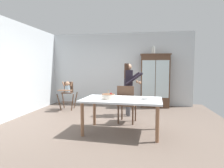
% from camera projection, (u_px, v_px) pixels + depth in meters
% --- Properties ---
extents(ground_plane, '(6.24, 6.24, 0.00)m').
position_uv_depth(ground_plane, '(107.00, 124.00, 4.78)').
color(ground_plane, '#66564C').
extents(wall_back, '(5.32, 0.06, 2.70)m').
position_uv_depth(wall_back, '(120.00, 69.00, 7.25)').
color(wall_back, silver).
rests_on(wall_back, ground_plane).
extents(wall_left, '(0.06, 5.32, 2.70)m').
position_uv_depth(wall_left, '(10.00, 70.00, 5.10)').
color(wall_left, silver).
rests_on(wall_left, ground_plane).
extents(china_cabinet, '(1.05, 0.48, 1.89)m').
position_uv_depth(china_cabinet, '(155.00, 81.00, 6.82)').
color(china_cabinet, '#4C3323').
rests_on(china_cabinet, ground_plane).
extents(ceramic_vase, '(0.13, 0.13, 0.27)m').
position_uv_depth(ceramic_vase, '(153.00, 51.00, 6.75)').
color(ceramic_vase, '#B2B7B2').
rests_on(ceramic_vase, china_cabinet).
extents(high_chair_with_toddler, '(0.64, 0.73, 0.95)m').
position_uv_depth(high_chair_with_toddler, '(67.00, 90.00, 6.45)').
color(high_chair_with_toddler, '#4C3323').
rests_on(high_chair_with_toddler, ground_plane).
extents(adult_person, '(0.59, 0.57, 1.53)m').
position_uv_depth(adult_person, '(129.00, 83.00, 5.59)').
color(adult_person, '#47474C').
rests_on(adult_person, ground_plane).
extents(dining_table, '(1.74, 1.08, 0.74)m').
position_uv_depth(dining_table, '(122.00, 103.00, 4.12)').
color(dining_table, silver).
rests_on(dining_table, ground_plane).
extents(birthday_cake, '(0.28, 0.28, 0.19)m').
position_uv_depth(birthday_cake, '(108.00, 96.00, 4.08)').
color(birthday_cake, beige).
rests_on(birthday_cake, dining_table).
extents(serving_bowl, '(0.18, 0.18, 0.05)m').
position_uv_depth(serving_bowl, '(146.00, 98.00, 4.01)').
color(serving_bowl, silver).
rests_on(serving_bowl, dining_table).
extents(dining_chair_far_side, '(0.50, 0.50, 0.96)m').
position_uv_depth(dining_chair_far_side, '(126.00, 102.00, 4.81)').
color(dining_chair_far_side, '#4C3323').
rests_on(dining_chair_far_side, ground_plane).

